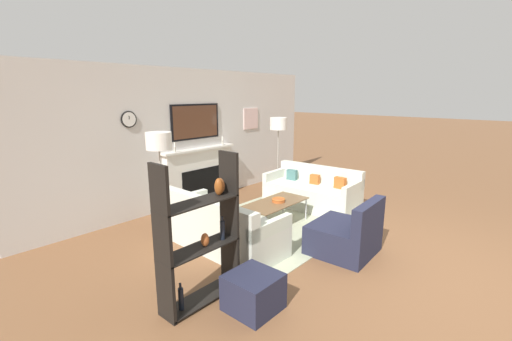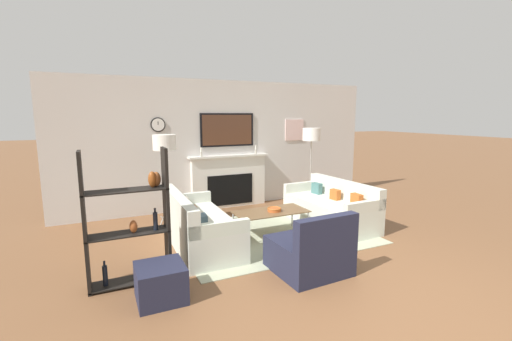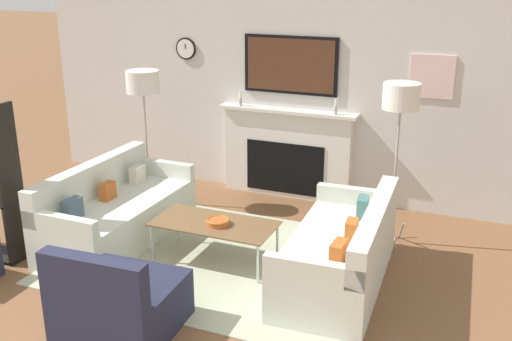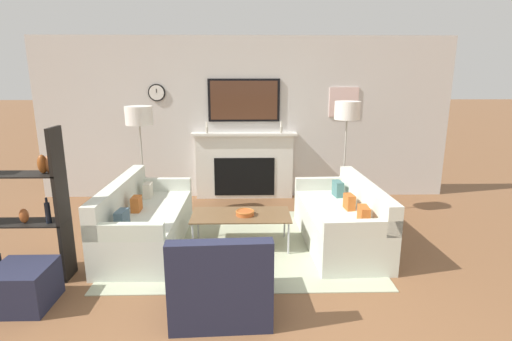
{
  "view_description": "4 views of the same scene",
  "coord_description": "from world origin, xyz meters",
  "px_view_note": "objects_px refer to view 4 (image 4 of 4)",
  "views": [
    {
      "loc": [
        -4.42,
        -0.91,
        2.23
      ],
      "look_at": [
        0.22,
        3.15,
        0.83
      ],
      "focal_mm": 24.0,
      "sensor_mm": 36.0,
      "label": 1
    },
    {
      "loc": [
        -2.55,
        -2.32,
        1.98
      ],
      "look_at": [
        -0.11,
        2.9,
        1.04
      ],
      "focal_mm": 24.0,
      "sensor_mm": 36.0,
      "label": 2
    },
    {
      "loc": [
        2.4,
        -2.32,
        2.79
      ],
      "look_at": [
        0.3,
        2.76,
        0.92
      ],
      "focal_mm": 42.0,
      "sensor_mm": 36.0,
      "label": 3
    },
    {
      "loc": [
        0.05,
        -2.14,
        2.12
      ],
      "look_at": [
        0.17,
        3.21,
        0.8
      ],
      "focal_mm": 28.0,
      "sensor_mm": 36.0,
      "label": 4
    }
  ],
  "objects_px": {
    "ottoman": "(23,286)",
    "shelf_unit": "(21,208)",
    "armchair": "(221,284)",
    "coffee_table": "(241,216)",
    "couch_right": "(342,222)",
    "couch_left": "(144,223)",
    "floor_lamp_right": "(347,112)",
    "decorative_bowl": "(245,213)",
    "floor_lamp_left": "(139,117)"
  },
  "relations": [
    {
      "from": "coffee_table",
      "to": "ottoman",
      "type": "distance_m",
      "value": 2.37
    },
    {
      "from": "decorative_bowl",
      "to": "floor_lamp_right",
      "type": "height_order",
      "value": "floor_lamp_right"
    },
    {
      "from": "floor_lamp_right",
      "to": "shelf_unit",
      "type": "height_order",
      "value": "floor_lamp_right"
    },
    {
      "from": "couch_left",
      "to": "floor_lamp_left",
      "type": "distance_m",
      "value": 1.63
    },
    {
      "from": "couch_right",
      "to": "coffee_table",
      "type": "relative_size",
      "value": 1.53
    },
    {
      "from": "couch_right",
      "to": "decorative_bowl",
      "type": "xyz_separation_m",
      "value": [
        -1.22,
        -0.08,
        0.16
      ]
    },
    {
      "from": "floor_lamp_right",
      "to": "shelf_unit",
      "type": "xyz_separation_m",
      "value": [
        -3.76,
        -1.86,
        -0.78
      ]
    },
    {
      "from": "shelf_unit",
      "to": "floor_lamp_left",
      "type": "bearing_deg",
      "value": 67.75
    },
    {
      "from": "coffee_table",
      "to": "floor_lamp_right",
      "type": "bearing_deg",
      "value": 36.39
    },
    {
      "from": "couch_left",
      "to": "armchair",
      "type": "distance_m",
      "value": 1.79
    },
    {
      "from": "couch_left",
      "to": "ottoman",
      "type": "relative_size",
      "value": 3.73
    },
    {
      "from": "couch_right",
      "to": "floor_lamp_left",
      "type": "bearing_deg",
      "value": 158.54
    },
    {
      "from": "floor_lamp_left",
      "to": "shelf_unit",
      "type": "xyz_separation_m",
      "value": [
        -0.76,
        -1.86,
        -0.72
      ]
    },
    {
      "from": "armchair",
      "to": "coffee_table",
      "type": "bearing_deg",
      "value": 83.54
    },
    {
      "from": "couch_left",
      "to": "ottoman",
      "type": "height_order",
      "value": "couch_left"
    },
    {
      "from": "armchair",
      "to": "ottoman",
      "type": "distance_m",
      "value": 1.84
    },
    {
      "from": "couch_left",
      "to": "coffee_table",
      "type": "relative_size",
      "value": 1.56
    },
    {
      "from": "armchair",
      "to": "floor_lamp_left",
      "type": "relative_size",
      "value": 0.54
    },
    {
      "from": "couch_left",
      "to": "armchair",
      "type": "relative_size",
      "value": 2.09
    },
    {
      "from": "couch_left",
      "to": "couch_right",
      "type": "height_order",
      "value": "couch_left"
    },
    {
      "from": "floor_lamp_right",
      "to": "ottoman",
      "type": "relative_size",
      "value": 3.4
    },
    {
      "from": "coffee_table",
      "to": "decorative_bowl",
      "type": "relative_size",
      "value": 5.26
    },
    {
      "from": "couch_left",
      "to": "shelf_unit",
      "type": "distance_m",
      "value": 1.37
    },
    {
      "from": "armchair",
      "to": "floor_lamp_right",
      "type": "height_order",
      "value": "floor_lamp_right"
    },
    {
      "from": "couch_right",
      "to": "armchair",
      "type": "distance_m",
      "value": 2.03
    },
    {
      "from": "coffee_table",
      "to": "ottoman",
      "type": "xyz_separation_m",
      "value": [
        -2.0,
        -1.27,
        -0.2
      ]
    },
    {
      "from": "coffee_table",
      "to": "shelf_unit",
      "type": "bearing_deg",
      "value": -161.78
    },
    {
      "from": "armchair",
      "to": "floor_lamp_left",
      "type": "height_order",
      "value": "floor_lamp_left"
    },
    {
      "from": "couch_right",
      "to": "coffee_table",
      "type": "distance_m",
      "value": 1.27
    },
    {
      "from": "floor_lamp_left",
      "to": "shelf_unit",
      "type": "bearing_deg",
      "value": -112.25
    },
    {
      "from": "floor_lamp_left",
      "to": "shelf_unit",
      "type": "distance_m",
      "value": 2.14
    },
    {
      "from": "floor_lamp_right",
      "to": "shelf_unit",
      "type": "bearing_deg",
      "value": -153.65
    },
    {
      "from": "couch_left",
      "to": "floor_lamp_left",
      "type": "xyz_separation_m",
      "value": [
        -0.26,
        1.08,
        1.2
      ]
    },
    {
      "from": "couch_left",
      "to": "couch_right",
      "type": "bearing_deg",
      "value": 0.03
    },
    {
      "from": "decorative_bowl",
      "to": "floor_lamp_right",
      "type": "distance_m",
      "value": 2.18
    },
    {
      "from": "armchair",
      "to": "coffee_table",
      "type": "xyz_separation_m",
      "value": [
        0.16,
        1.39,
        0.13
      ]
    },
    {
      "from": "couch_left",
      "to": "floor_lamp_left",
      "type": "height_order",
      "value": "floor_lamp_left"
    },
    {
      "from": "couch_right",
      "to": "shelf_unit",
      "type": "distance_m",
      "value": 3.61
    },
    {
      "from": "armchair",
      "to": "decorative_bowl",
      "type": "distance_m",
      "value": 1.4
    },
    {
      "from": "coffee_table",
      "to": "armchair",
      "type": "bearing_deg",
      "value": -96.46
    },
    {
      "from": "decorative_bowl",
      "to": "armchair",
      "type": "bearing_deg",
      "value": -98.66
    },
    {
      "from": "armchair",
      "to": "floor_lamp_left",
      "type": "xyz_separation_m",
      "value": [
        -1.31,
        2.52,
        1.23
      ]
    },
    {
      "from": "floor_lamp_left",
      "to": "ottoman",
      "type": "height_order",
      "value": "floor_lamp_left"
    },
    {
      "from": "ottoman",
      "to": "shelf_unit",
      "type": "bearing_deg",
      "value": 113.66
    },
    {
      "from": "floor_lamp_right",
      "to": "shelf_unit",
      "type": "distance_m",
      "value": 4.27
    },
    {
      "from": "decorative_bowl",
      "to": "ottoman",
      "type": "xyz_separation_m",
      "value": [
        -2.05,
        -1.24,
        -0.26
      ]
    },
    {
      "from": "armchair",
      "to": "floor_lamp_right",
      "type": "relative_size",
      "value": 0.52
    },
    {
      "from": "decorative_bowl",
      "to": "ottoman",
      "type": "height_order",
      "value": "decorative_bowl"
    },
    {
      "from": "coffee_table",
      "to": "floor_lamp_left",
      "type": "height_order",
      "value": "floor_lamp_left"
    },
    {
      "from": "floor_lamp_left",
      "to": "floor_lamp_right",
      "type": "bearing_deg",
      "value": 0.0
    }
  ]
}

